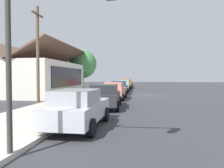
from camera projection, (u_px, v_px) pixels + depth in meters
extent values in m
plane|color=#38383D|center=(143.00, 95.00, 25.48)|extent=(120.00, 120.00, 0.00)
cube|color=beige|center=(95.00, 94.00, 26.18)|extent=(60.00, 4.20, 0.16)
cube|color=silver|center=(79.00, 111.00, 9.34)|extent=(4.60, 1.85, 0.70)
cube|color=#A0A2A6|center=(76.00, 97.00, 8.87)|extent=(2.23, 1.58, 0.56)
cylinder|color=black|center=(71.00, 113.00, 10.88)|extent=(0.67, 0.24, 0.66)
cylinder|color=black|center=(106.00, 114.00, 10.61)|extent=(0.67, 0.24, 0.66)
cylinder|color=black|center=(45.00, 126.00, 8.09)|extent=(0.67, 0.24, 0.66)
cylinder|color=black|center=(91.00, 128.00, 7.83)|extent=(0.67, 0.24, 0.66)
cube|color=#2D3035|center=(105.00, 98.00, 15.10)|extent=(4.88, 2.04, 0.70)
cube|color=#27292D|center=(104.00, 89.00, 14.60)|extent=(2.38, 1.70, 0.56)
cylinder|color=black|center=(95.00, 101.00, 16.67)|extent=(0.67, 0.25, 0.66)
cylinder|color=black|center=(120.00, 101.00, 16.53)|extent=(0.67, 0.25, 0.66)
cylinder|color=black|center=(88.00, 106.00, 13.71)|extent=(0.67, 0.25, 0.66)
cylinder|color=black|center=(117.00, 106.00, 13.56)|extent=(0.67, 0.25, 0.66)
cube|color=#EA8C75|center=(115.00, 92.00, 20.90)|extent=(4.82, 1.80, 0.70)
cube|color=tan|center=(114.00, 85.00, 20.41)|extent=(2.32, 1.55, 0.56)
cylinder|color=black|center=(108.00, 94.00, 22.51)|extent=(0.66, 0.23, 0.66)
cylinder|color=black|center=(126.00, 94.00, 22.26)|extent=(0.66, 0.23, 0.66)
cylinder|color=black|center=(103.00, 97.00, 19.57)|extent=(0.66, 0.23, 0.66)
cylinder|color=black|center=(123.00, 97.00, 19.33)|extent=(0.66, 0.23, 0.66)
cube|color=navy|center=(119.00, 89.00, 26.46)|extent=(4.36, 1.72, 0.70)
cube|color=navy|center=(119.00, 83.00, 26.01)|extent=(2.09, 1.52, 0.56)
cylinder|color=black|center=(114.00, 91.00, 27.92)|extent=(0.66, 0.22, 0.66)
cylinder|color=black|center=(127.00, 91.00, 27.70)|extent=(0.66, 0.22, 0.66)
cylinder|color=black|center=(111.00, 92.00, 25.24)|extent=(0.66, 0.22, 0.66)
cylinder|color=black|center=(126.00, 92.00, 25.02)|extent=(0.66, 0.22, 0.66)
cube|color=#9ED1BC|center=(123.00, 86.00, 31.96)|extent=(4.78, 1.89, 0.70)
cube|color=#86B1A0|center=(123.00, 82.00, 31.47)|extent=(2.32, 1.60, 0.56)
cylinder|color=black|center=(117.00, 88.00, 33.51)|extent=(0.67, 0.24, 0.66)
cylinder|color=black|center=(129.00, 88.00, 33.35)|extent=(0.67, 0.24, 0.66)
cylinder|color=black|center=(116.00, 90.00, 30.60)|extent=(0.67, 0.24, 0.66)
cylinder|color=black|center=(129.00, 90.00, 30.44)|extent=(0.67, 0.24, 0.66)
cube|color=gold|center=(125.00, 85.00, 37.36)|extent=(4.55, 2.04, 0.70)
cube|color=gold|center=(125.00, 81.00, 36.90)|extent=(2.22, 1.69, 0.56)
cylinder|color=black|center=(121.00, 87.00, 38.89)|extent=(0.67, 0.26, 0.66)
cylinder|color=black|center=(131.00, 87.00, 38.56)|extent=(0.67, 0.26, 0.66)
cylinder|color=black|center=(119.00, 87.00, 36.17)|extent=(0.67, 0.26, 0.66)
cylinder|color=black|center=(130.00, 88.00, 35.85)|extent=(0.67, 0.26, 0.66)
cube|color=red|center=(127.00, 84.00, 43.43)|extent=(4.73, 1.81, 0.70)
cube|color=#A9272B|center=(127.00, 81.00, 42.94)|extent=(2.28, 1.57, 0.56)
cylinder|color=black|center=(123.00, 85.00, 45.01)|extent=(0.66, 0.23, 0.66)
cylinder|color=black|center=(132.00, 85.00, 44.77)|extent=(0.66, 0.23, 0.66)
cylinder|color=black|center=(122.00, 86.00, 42.12)|extent=(0.66, 0.23, 0.66)
cylinder|color=black|center=(131.00, 86.00, 41.88)|extent=(0.66, 0.23, 0.66)
cube|color=silver|center=(39.00, 79.00, 26.20)|extent=(13.00, 7.12, 3.71)
cube|color=black|center=(69.00, 77.00, 25.74)|extent=(10.40, 0.08, 2.08)
cube|color=brown|center=(54.00, 54.00, 25.88)|extent=(13.60, 3.86, 2.15)
cube|color=brown|center=(25.00, 55.00, 26.33)|extent=(13.60, 3.86, 2.15)
cylinder|color=brown|center=(82.00, 81.00, 34.05)|extent=(0.44, 0.44, 2.81)
sphere|color=#47844C|center=(82.00, 64.00, 33.96)|extent=(4.36, 4.36, 4.36)
cylinder|color=#383833|center=(8.00, 57.00, 5.67)|extent=(0.14, 0.14, 5.20)
cylinder|color=brown|center=(38.00, 55.00, 17.42)|extent=(0.24, 0.24, 7.50)
cube|color=brown|center=(37.00, 14.00, 17.32)|extent=(1.80, 0.12, 0.12)
cylinder|color=red|center=(106.00, 91.00, 25.46)|extent=(0.22, 0.22, 0.55)
sphere|color=red|center=(106.00, 88.00, 25.45)|extent=(0.18, 0.18, 0.18)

